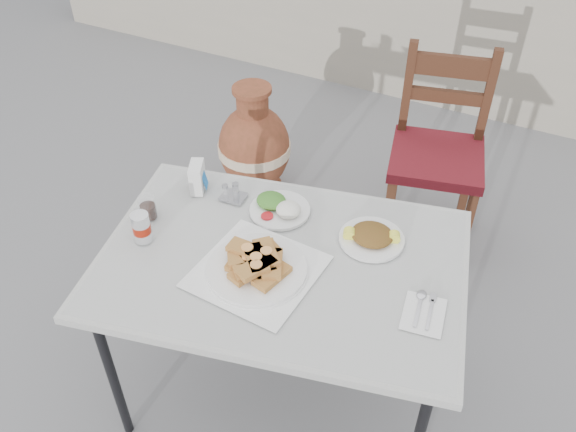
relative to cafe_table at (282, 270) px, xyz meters
The scene contains 13 objects.
ground 0.68m from the cafe_table, behind, with size 80.00×80.00×0.00m, color #5E5E60.
cafe_table is the anchor object (origin of this frame).
pide_plate 0.13m from the cafe_table, 117.35° to the right, with size 0.38×0.38×0.07m.
salad_rice_plate 0.25m from the cafe_table, 118.79° to the left, with size 0.21×0.21×0.05m.
salad_chopped_plate 0.32m from the cafe_table, 42.71° to the left, with size 0.22×0.22×0.05m.
soda_can 0.48m from the cafe_table, 164.72° to the right, with size 0.06×0.06×0.11m.
cola_glass 0.51m from the cafe_table, behind, with size 0.06×0.06×0.09m.
napkin_holder 0.49m from the cafe_table, 156.75° to the left, with size 0.08×0.10×0.11m.
condiment_caddy 0.36m from the cafe_table, 146.25° to the left, with size 0.09×0.08×0.06m.
cutlery_napkin 0.48m from the cafe_table, ahead, with size 0.14×0.17×0.01m.
chair 1.19m from the cafe_table, 79.15° to the left, with size 0.50×0.50×0.95m.
terracotta_urn 1.28m from the cafe_table, 123.65° to the left, with size 0.38×0.38×0.66m.
back_wall 2.51m from the cafe_table, 93.75° to the left, with size 6.00×0.25×1.20m, color gray.
Camera 1 is at (0.80, -1.24, 2.09)m, focal length 38.00 mm.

